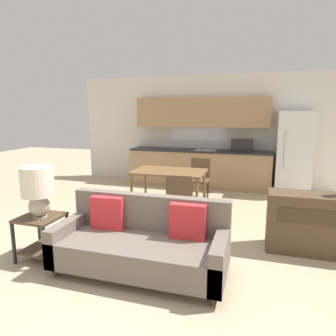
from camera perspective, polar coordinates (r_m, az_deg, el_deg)
ground_plane at (r=3.64m, az=-8.03°, el=-19.16°), size 20.00×20.00×0.00m
wall_back at (r=7.62m, az=6.54°, el=7.15°), size 6.40×0.07×2.70m
kitchen_counter at (r=7.37m, az=6.18°, el=3.06°), size 3.42×0.65×2.15m
refrigerator at (r=7.18m, az=22.78°, el=2.67°), size 0.73×0.74×1.83m
dining_table at (r=5.54m, az=0.17°, el=-1.22°), size 1.33×0.83×0.74m
couch at (r=3.54m, az=-4.90°, el=-14.02°), size 1.93×0.80×0.84m
side_table at (r=4.09m, az=-23.02°, el=-10.82°), size 0.48×0.48×0.55m
table_lamp at (r=3.89m, az=-23.56°, el=-3.40°), size 0.38×0.38×0.62m
credenza at (r=4.35m, az=26.33°, el=-9.49°), size 1.20×0.45×0.78m
dining_chair_near_right at (r=4.71m, az=2.36°, el=-5.65°), size 0.45×0.45×0.86m
dining_chair_far_right at (r=6.22m, az=5.98°, el=-1.71°), size 0.42×0.42×0.86m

